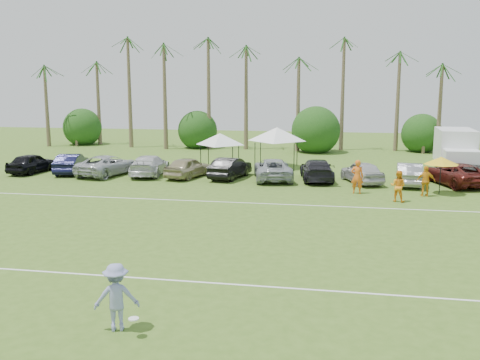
# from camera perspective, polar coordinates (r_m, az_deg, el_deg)

# --- Properties ---
(ground) EXTENTS (120.00, 120.00, 0.00)m
(ground) POSITION_cam_1_polar(r_m,az_deg,el_deg) (17.42, -18.47, -11.82)
(ground) COLOR #41621D
(ground) RESTS_ON ground
(field_lines) EXTENTS (80.00, 12.10, 0.01)m
(field_lines) POSITION_cam_1_polar(r_m,az_deg,el_deg) (24.34, -9.40, -5.14)
(field_lines) COLOR white
(field_lines) RESTS_ON ground
(palm_tree_0) EXTENTS (2.40, 2.40, 8.90)m
(palm_tree_0) POSITION_cam_1_polar(r_m,az_deg,el_deg) (60.14, -19.97, 10.59)
(palm_tree_0) COLOR brown
(palm_tree_0) RESTS_ON ground
(palm_tree_1) EXTENTS (2.40, 2.40, 9.90)m
(palm_tree_1) POSITION_cam_1_polar(r_m,az_deg,el_deg) (57.82, -15.65, 11.73)
(palm_tree_1) COLOR brown
(palm_tree_1) RESTS_ON ground
(palm_tree_2) EXTENTS (2.40, 2.40, 10.90)m
(palm_tree_2) POSITION_cam_1_polar(r_m,az_deg,el_deg) (55.88, -10.95, 12.87)
(palm_tree_2) COLOR brown
(palm_tree_2) RESTS_ON ground
(palm_tree_3) EXTENTS (2.40, 2.40, 11.90)m
(palm_tree_3) POSITION_cam_1_polar(r_m,az_deg,el_deg) (54.62, -6.95, 13.94)
(palm_tree_3) COLOR brown
(palm_tree_3) RESTS_ON ground
(palm_tree_4) EXTENTS (2.40, 2.40, 8.90)m
(palm_tree_4) POSITION_cam_1_polar(r_m,az_deg,el_deg) (53.46, -2.71, 11.31)
(palm_tree_4) COLOR brown
(palm_tree_4) RESTS_ON ground
(palm_tree_5) EXTENTS (2.40, 2.40, 9.90)m
(palm_tree_5) POSITION_cam_1_polar(r_m,az_deg,el_deg) (52.73, 1.62, 12.28)
(palm_tree_5) COLOR brown
(palm_tree_5) RESTS_ON ground
(palm_tree_6) EXTENTS (2.40, 2.40, 10.90)m
(palm_tree_6) POSITION_cam_1_polar(r_m,az_deg,el_deg) (52.31, 6.07, 13.19)
(palm_tree_6) COLOR brown
(palm_tree_6) RESTS_ON ground
(palm_tree_7) EXTENTS (2.40, 2.40, 11.90)m
(palm_tree_7) POSITION_cam_1_polar(r_m,az_deg,el_deg) (52.20, 10.61, 14.02)
(palm_tree_7) COLOR brown
(palm_tree_7) RESTS_ON ground
(palm_tree_8) EXTENTS (2.40, 2.40, 8.90)m
(palm_tree_8) POSITION_cam_1_polar(r_m,az_deg,el_deg) (52.31, 16.10, 10.96)
(palm_tree_8) COLOR brown
(palm_tree_8) RESTS_ON ground
(palm_tree_9) EXTENTS (2.40, 2.40, 9.90)m
(palm_tree_9) POSITION_cam_1_polar(r_m,az_deg,el_deg) (53.04, 21.63, 11.58)
(palm_tree_9) COLOR brown
(palm_tree_9) RESTS_ON ground
(bush_tree_0) EXTENTS (4.00, 4.00, 4.00)m
(bush_tree_0) POSITION_cam_1_polar(r_m,az_deg,el_deg) (59.75, -16.66, 5.32)
(bush_tree_0) COLOR brown
(bush_tree_0) RESTS_ON ground
(bush_tree_1) EXTENTS (4.00, 4.00, 4.00)m
(bush_tree_1) POSITION_cam_1_polar(r_m,az_deg,el_deg) (55.09, -4.46, 5.34)
(bush_tree_1) COLOR brown
(bush_tree_1) RESTS_ON ground
(bush_tree_2) EXTENTS (4.00, 4.00, 4.00)m
(bush_tree_2) POSITION_cam_1_polar(r_m,az_deg,el_deg) (53.30, 8.16, 5.11)
(bush_tree_2) COLOR brown
(bush_tree_2) RESTS_ON ground
(bush_tree_3) EXTENTS (4.00, 4.00, 4.00)m
(bush_tree_3) POSITION_cam_1_polar(r_m,az_deg,el_deg) (53.85, 18.88, 4.72)
(bush_tree_3) COLOR brown
(bush_tree_3) RESTS_ON ground
(sideline_player_a) EXTENTS (0.78, 0.56, 2.01)m
(sideline_player_a) POSITION_cam_1_polar(r_m,az_deg,el_deg) (32.31, 12.39, 0.35)
(sideline_player_a) COLOR orange
(sideline_player_a) RESTS_ON ground
(sideline_player_b) EXTENTS (1.02, 0.91, 1.74)m
(sideline_player_b) POSITION_cam_1_polar(r_m,az_deg,el_deg) (30.61, 16.50, -0.63)
(sideline_player_b) COLOR orange
(sideline_player_b) RESTS_ON ground
(sideline_player_c) EXTENTS (1.07, 0.49, 1.78)m
(sideline_player_c) POSITION_cam_1_polar(r_m,az_deg,el_deg) (32.56, 19.21, -0.11)
(sideline_player_c) COLOR orange
(sideline_player_c) RESTS_ON ground
(box_truck) EXTENTS (2.66, 6.34, 3.21)m
(box_truck) POSITION_cam_1_polar(r_m,az_deg,el_deg) (41.10, 22.07, 2.89)
(box_truck) COLOR white
(box_truck) RESTS_ON ground
(canopy_tent_left) EXTENTS (3.85, 3.85, 3.12)m
(canopy_tent_left) POSITION_cam_1_polar(r_m,az_deg,el_deg) (41.40, -2.15, 5.00)
(canopy_tent_left) COLOR black
(canopy_tent_left) RESTS_ON ground
(canopy_tent_right) EXTENTS (4.52, 4.52, 3.67)m
(canopy_tent_right) POSITION_cam_1_polar(r_m,az_deg,el_deg) (41.29, 3.96, 5.62)
(canopy_tent_right) COLOR black
(canopy_tent_right) RESTS_ON ground
(market_umbrella) EXTENTS (2.00, 2.00, 2.22)m
(market_umbrella) POSITION_cam_1_polar(r_m,az_deg,el_deg) (33.34, 20.67, 1.95)
(market_umbrella) COLOR black
(market_umbrella) RESTS_ON ground
(frisbee_player) EXTENTS (1.39, 1.02, 1.81)m
(frisbee_player) POSITION_cam_1_polar(r_m,az_deg,el_deg) (14.60, -13.04, -12.07)
(frisbee_player) COLOR #858CBD
(frisbee_player) RESTS_ON ground
(parked_car_0) EXTENTS (2.10, 4.37, 1.44)m
(parked_car_0) POSITION_cam_1_polar(r_m,az_deg,el_deg) (41.93, -21.33, 1.70)
(parked_car_0) COLOR black
(parked_car_0) RESTS_ON ground
(parked_car_1) EXTENTS (2.43, 4.60, 1.44)m
(parked_car_1) POSITION_cam_1_polar(r_m,az_deg,el_deg) (40.75, -17.55, 1.70)
(parked_car_1) COLOR black
(parked_car_1) RESTS_ON ground
(parked_car_2) EXTENTS (3.45, 5.58, 1.44)m
(parked_car_2) POSITION_cam_1_polar(r_m,az_deg,el_deg) (39.17, -13.95, 1.55)
(parked_car_2) COLOR #AFB0B3
(parked_car_2) RESTS_ON ground
(parked_car_3) EXTENTS (2.42, 5.12, 1.44)m
(parked_car_3) POSITION_cam_1_polar(r_m,az_deg,el_deg) (38.53, -9.63, 1.56)
(parked_car_3) COLOR silver
(parked_car_3) RESTS_ON ground
(parked_car_4) EXTENTS (2.80, 4.53, 1.44)m
(parked_car_4) POSITION_cam_1_polar(r_m,az_deg,el_deg) (37.26, -5.57, 1.37)
(parked_car_4) COLOR tan
(parked_car_4) RESTS_ON ground
(parked_car_5) EXTENTS (2.39, 4.59, 1.44)m
(parked_car_5) POSITION_cam_1_polar(r_m,az_deg,el_deg) (36.78, -1.04, 1.30)
(parked_car_5) COLOR black
(parked_car_5) RESTS_ON ground
(parked_car_6) EXTENTS (3.35, 5.55, 1.44)m
(parked_car_6) POSITION_cam_1_polar(r_m,az_deg,el_deg) (36.28, 3.52, 1.16)
(parked_car_6) COLOR #9A9FA4
(parked_car_6) RESTS_ON ground
(parked_car_7) EXTENTS (2.68, 5.19, 1.44)m
(parked_car_7) POSITION_cam_1_polar(r_m,az_deg,el_deg) (36.30, 8.19, 1.08)
(parked_car_7) COLOR black
(parked_car_7) RESTS_ON ground
(parked_car_8) EXTENTS (3.06, 4.56, 1.44)m
(parked_car_8) POSITION_cam_1_polar(r_m,az_deg,el_deg) (35.92, 12.88, 0.83)
(parked_car_8) COLOR #B6B6B6
(parked_car_8) RESTS_ON ground
(parked_car_9) EXTENTS (1.87, 4.48, 1.44)m
(parked_car_9) POSITION_cam_1_polar(r_m,az_deg,el_deg) (36.02, 17.58, 0.64)
(parked_car_9) COLOR gray
(parked_car_9) RESTS_ON ground
(parked_car_10) EXTENTS (3.98, 5.69, 1.44)m
(parked_car_10) POSITION_cam_1_polar(r_m,az_deg,el_deg) (36.96, 22.03, 0.60)
(parked_car_10) COLOR #571915
(parked_car_10) RESTS_ON ground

